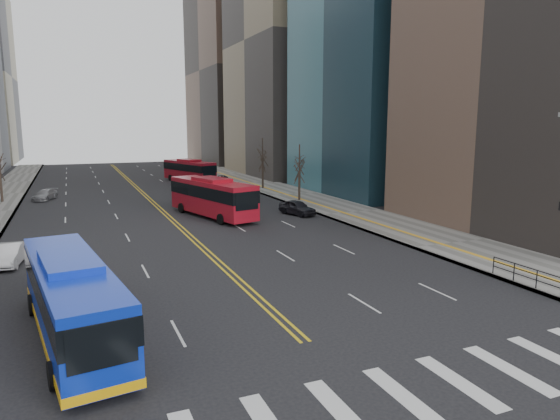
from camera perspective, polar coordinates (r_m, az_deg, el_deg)
name	(u,v)px	position (r m, az deg, el deg)	size (l,w,h in m)	color
ground	(373,404)	(17.54, 10.59, -20.95)	(220.00, 220.00, 0.00)	black
sidewalk_right	(293,194)	(63.70, 1.53, 1.80)	(7.00, 130.00, 0.15)	slate
crosswalk	(373,404)	(17.53, 10.59, -20.93)	(26.70, 4.00, 0.01)	silver
centerline	(142,192)	(68.59, -15.49, 1.96)	(0.55, 100.00, 0.01)	gold
office_towers	(123,22)	(82.81, -17.50, 19.79)	(83.00, 134.00, 58.00)	gray
pedestrian_railing	(537,276)	(30.45, 27.29, -6.75)	(0.06, 6.06, 1.02)	black
street_trees	(87,171)	(47.22, -21.17, 4.21)	(35.20, 47.20, 7.60)	#2D221B
blue_bus	(72,297)	(22.66, -22.69, -9.13)	(4.27, 12.48, 3.56)	#0C2AB5
red_bus_near	(212,195)	(48.75, -7.77, 1.68)	(5.81, 12.46, 3.83)	#A91221
red_bus_far	(189,169)	(78.72, -10.33, 4.58)	(6.10, 11.56, 3.58)	#A91221
car_white	(9,255)	(36.37, -28.54, -4.52)	(1.43, 4.11, 1.35)	silver
car_dark_mid	(297,208)	(49.61, 1.97, 0.28)	(1.73, 4.30, 1.47)	black
car_silver	(45,195)	(65.68, -25.27, 1.58)	(1.72, 4.24, 1.23)	gray
car_dark_far	(222,180)	(76.16, -6.67, 3.46)	(2.05, 4.44, 1.23)	black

